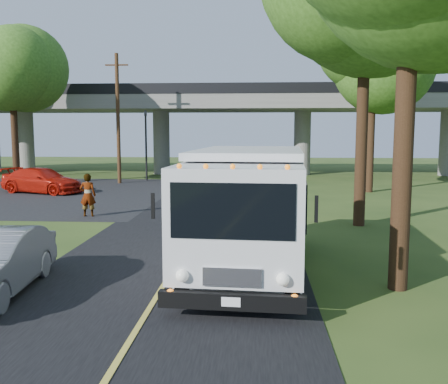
# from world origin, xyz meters

# --- Properties ---
(ground) EXTENTS (120.00, 120.00, 0.00)m
(ground) POSITION_xyz_m (0.00, 0.00, 0.00)
(ground) COLOR #2B4318
(ground) RESTS_ON ground
(road) EXTENTS (7.00, 90.00, 0.02)m
(road) POSITION_xyz_m (0.00, 10.00, 0.01)
(road) COLOR black
(road) RESTS_ON ground
(parking_lot) EXTENTS (16.00, 18.00, 0.01)m
(parking_lot) POSITION_xyz_m (-11.00, 18.00, 0.01)
(parking_lot) COLOR black
(parking_lot) RESTS_ON ground
(lane_line) EXTENTS (0.12, 90.00, 0.01)m
(lane_line) POSITION_xyz_m (0.00, 10.00, 0.03)
(lane_line) COLOR gold
(lane_line) RESTS_ON road
(overpass) EXTENTS (54.00, 10.00, 7.30)m
(overpass) POSITION_xyz_m (0.00, 32.00, 4.56)
(overpass) COLOR slate
(overpass) RESTS_ON ground
(traffic_signal) EXTENTS (0.18, 0.22, 5.20)m
(traffic_signal) POSITION_xyz_m (-6.00, 26.00, 3.20)
(traffic_signal) COLOR black
(traffic_signal) RESTS_ON ground
(utility_pole) EXTENTS (1.60, 0.26, 9.00)m
(utility_pole) POSITION_xyz_m (-7.50, 24.00, 4.59)
(utility_pole) COLOR #472D19
(utility_pole) RESTS_ON ground
(tree_right_far) EXTENTS (5.77, 5.67, 10.99)m
(tree_right_far) POSITION_xyz_m (9.21, 19.84, 8.30)
(tree_right_far) COLOR #382314
(tree_right_far) RESTS_ON ground
(tree_left_lot) EXTENTS (5.60, 5.50, 10.50)m
(tree_left_lot) POSITION_xyz_m (-13.79, 21.84, 7.90)
(tree_left_lot) COLOR #382314
(tree_left_lot) RESTS_ON ground
(tree_left_far) EXTENTS (5.26, 5.16, 9.89)m
(tree_left_far) POSITION_xyz_m (-16.79, 27.84, 7.45)
(tree_left_far) COLOR #382314
(tree_left_far) RESTS_ON ground
(step_van) EXTENTS (3.26, 7.75, 3.19)m
(step_van) POSITION_xyz_m (1.96, 2.34, 1.73)
(step_van) COLOR silver
(step_van) RESTS_ON ground
(red_sedan) EXTENTS (5.54, 3.55, 1.49)m
(red_sedan) POSITION_xyz_m (-10.58, 18.26, 0.75)
(red_sedan) COLOR #B8180B
(red_sedan) RESTS_ON ground
(pedestrian) EXTENTS (0.71, 0.49, 1.87)m
(pedestrian) POSITION_xyz_m (-5.05, 10.25, 0.94)
(pedestrian) COLOR gray
(pedestrian) RESTS_ON ground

